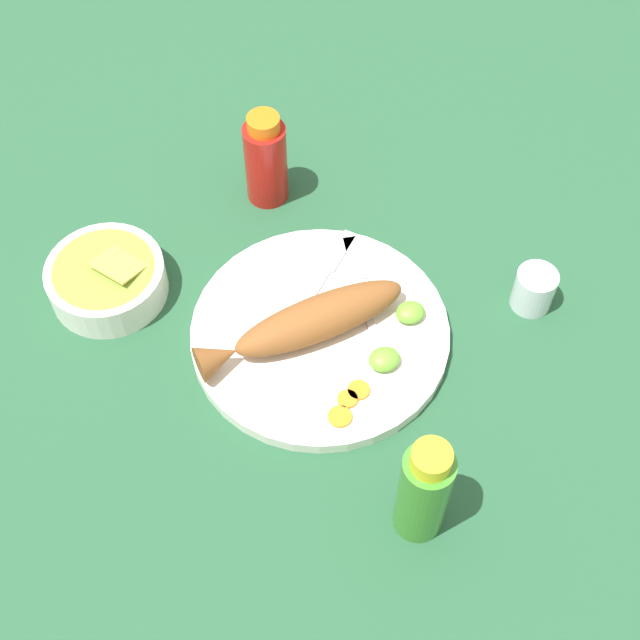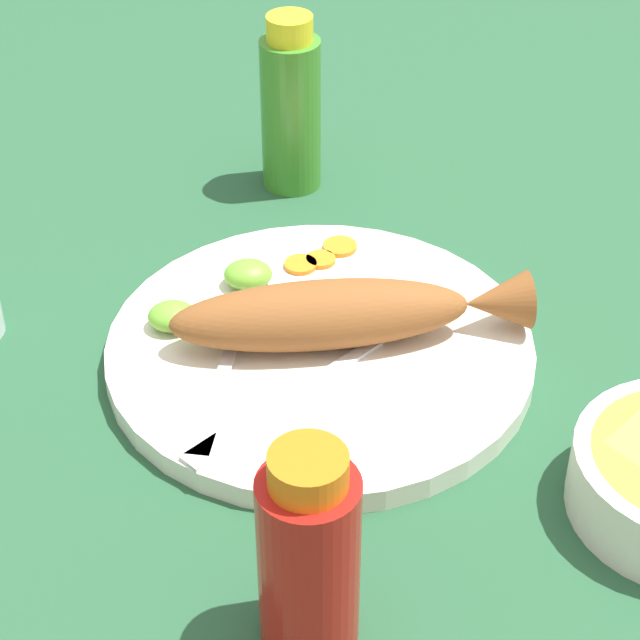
# 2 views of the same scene
# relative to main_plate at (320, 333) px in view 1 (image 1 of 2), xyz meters

# --- Properties ---
(ground_plane) EXTENTS (4.00, 4.00, 0.00)m
(ground_plane) POSITION_rel_main_plate_xyz_m (0.00, 0.00, -0.01)
(ground_plane) COLOR #235133
(main_plate) EXTENTS (0.32, 0.32, 0.02)m
(main_plate) POSITION_rel_main_plate_xyz_m (0.00, 0.00, 0.00)
(main_plate) COLOR white
(main_plate) RESTS_ON ground_plane
(fried_fish) EXTENTS (0.27, 0.07, 0.05)m
(fried_fish) POSITION_rel_main_plate_xyz_m (-0.02, -0.00, 0.03)
(fried_fish) COLOR brown
(fried_fish) RESTS_ON main_plate
(fork_near) EXTENTS (0.15, 0.13, 0.00)m
(fork_near) POSITION_rel_main_plate_xyz_m (0.04, 0.07, 0.01)
(fork_near) COLOR silver
(fork_near) RESTS_ON main_plate
(fork_far) EXTENTS (0.05, 0.18, 0.00)m
(fork_far) POSITION_rel_main_plate_xyz_m (0.07, 0.04, 0.01)
(fork_far) COLOR silver
(fork_far) RESTS_ON main_plate
(carrot_slice_near) EXTENTS (0.03, 0.03, 0.00)m
(carrot_slice_near) POSITION_rel_main_plate_xyz_m (-0.03, -0.12, 0.01)
(carrot_slice_near) COLOR orange
(carrot_slice_near) RESTS_ON main_plate
(carrot_slice_mid) EXTENTS (0.03, 0.03, 0.00)m
(carrot_slice_mid) POSITION_rel_main_plate_xyz_m (0.01, -0.10, 0.01)
(carrot_slice_mid) COLOR orange
(carrot_slice_mid) RESTS_ON main_plate
(carrot_slice_far) EXTENTS (0.02, 0.02, 0.00)m
(carrot_slice_far) POSITION_rel_main_plate_xyz_m (-0.01, -0.10, 0.01)
(carrot_slice_far) COLOR orange
(carrot_slice_far) RESTS_ON main_plate
(lime_wedge_main) EXTENTS (0.04, 0.03, 0.02)m
(lime_wedge_main) POSITION_rel_main_plate_xyz_m (0.05, -0.08, 0.02)
(lime_wedge_main) COLOR #6BB233
(lime_wedge_main) RESTS_ON main_plate
(lime_wedge_side) EXTENTS (0.04, 0.03, 0.02)m
(lime_wedge_side) POSITION_rel_main_plate_xyz_m (0.11, -0.03, 0.02)
(lime_wedge_side) COLOR #6BB233
(lime_wedge_side) RESTS_ON main_plate
(hot_sauce_bottle_red) EXTENTS (0.06, 0.06, 0.14)m
(hot_sauce_bottle_red) POSITION_rel_main_plate_xyz_m (0.02, 0.25, 0.06)
(hot_sauce_bottle_red) COLOR #B21914
(hot_sauce_bottle_red) RESTS_ON ground_plane
(hot_sauce_bottle_green) EXTENTS (0.05, 0.05, 0.16)m
(hot_sauce_bottle_green) POSITION_rel_main_plate_xyz_m (0.01, -0.26, 0.07)
(hot_sauce_bottle_green) COLOR #3D8428
(hot_sauce_bottle_green) RESTS_ON ground_plane
(salt_cup) EXTENTS (0.05, 0.05, 0.06)m
(salt_cup) POSITION_rel_main_plate_xyz_m (0.27, -0.05, 0.02)
(salt_cup) COLOR silver
(salt_cup) RESTS_ON ground_plane
(guacamole_bowl) EXTENTS (0.15, 0.15, 0.06)m
(guacamole_bowl) POSITION_rel_main_plate_xyz_m (-0.22, 0.17, 0.02)
(guacamole_bowl) COLOR white
(guacamole_bowl) RESTS_ON ground_plane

